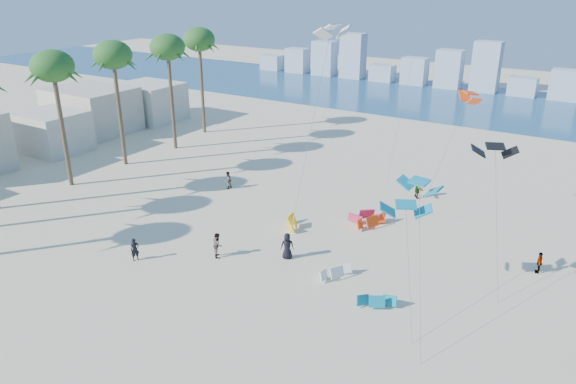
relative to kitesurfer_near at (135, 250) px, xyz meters
The scene contains 10 objects.
ground 10.35m from the kitesurfer_near, 59.66° to the right, with size 220.00×220.00×0.00m, color beige.
ocean 63.32m from the kitesurfer_near, 85.28° to the left, with size 220.00×220.00×0.00m, color navy.
kitesurfer_near is the anchor object (origin of this frame).
kitesurfer_mid 5.76m from the kitesurfer_near, 37.69° to the left, with size 0.88×0.68×1.81m, color gray.
kitesurfers_far 19.85m from the kitesurfer_near, 40.05° to the left, with size 37.13×18.79×1.92m.
grounded_kites 17.74m from the kitesurfer_near, 38.90° to the left, with size 24.10×14.90×1.00m.
flying_kites 28.02m from the kitesurfer_near, 36.47° to the left, with size 29.13×29.84×18.10m.
palm_row 20.98m from the kitesurfer_near, 156.55° to the left, with size 5.60×44.80×14.05m.
beachfront_buildings 30.93m from the kitesurfer_near, 157.31° to the left, with size 11.50×43.00×6.00m.
distant_skyline 73.24m from the kitesurfer_near, 86.85° to the left, with size 85.00×3.00×8.40m.
Camera 1 is at (21.41, -13.58, 18.69)m, focal length 33.42 mm.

